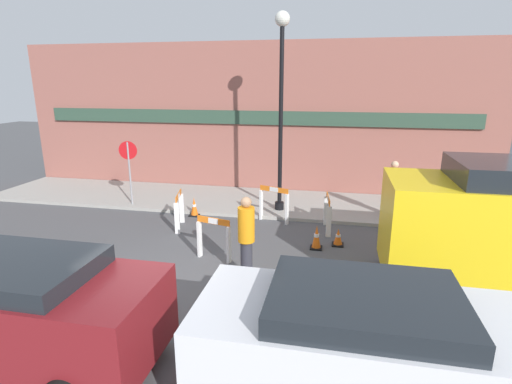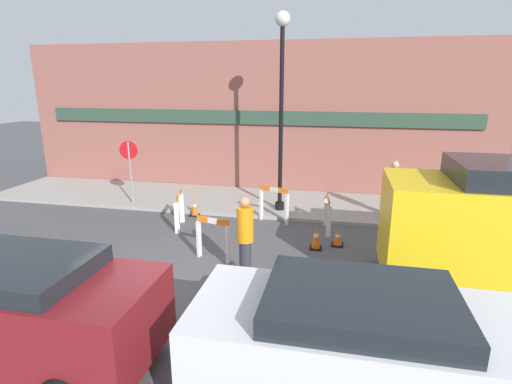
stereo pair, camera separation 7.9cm
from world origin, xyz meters
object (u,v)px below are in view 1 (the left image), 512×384
object	(u,v)px
streetlamp_post	(281,89)
stop_sign	(129,162)
parked_car_1	(17,305)
person_worker	(246,236)
person_pedestrian	(393,187)
parked_car_2	(361,347)

from	to	relation	value
streetlamp_post	stop_sign	world-z (taller)	streetlamp_post
streetlamp_post	stop_sign	size ratio (longest dim) A/B	2.80
streetlamp_post	parked_car_1	bearing A→B (deg)	-109.05
stop_sign	person_worker	bearing A→B (deg)	128.26
stop_sign	person_pedestrian	world-z (taller)	stop_sign
person_worker	person_pedestrian	xyz separation A→B (m)	(3.46, 4.71, 0.02)
person_pedestrian	parked_car_2	distance (m)	8.00
person_pedestrian	parked_car_2	bearing A→B (deg)	99.69
stop_sign	parked_car_2	size ratio (longest dim) A/B	0.52
parked_car_1	parked_car_2	bearing A→B (deg)	0.00
streetlamp_post	parked_car_1	world-z (taller)	streetlamp_post
stop_sign	parked_car_2	world-z (taller)	stop_sign
person_worker	parked_car_2	distance (m)	3.86
person_worker	person_pedestrian	world-z (taller)	person_worker
person_worker	parked_car_1	bearing A→B (deg)	130.14
parked_car_1	parked_car_2	world-z (taller)	parked_car_2
stop_sign	person_worker	distance (m)	6.56
person_pedestrian	parked_car_1	distance (m)	10.01
person_pedestrian	parked_car_1	xyz separation A→B (m)	(-6.15, -7.90, -0.07)
person_pedestrian	parked_car_1	bearing A→B (deg)	71.03
parked_car_1	parked_car_2	xyz separation A→B (m)	(4.86, 0.00, 0.03)
parked_car_2	stop_sign	bearing A→B (deg)	133.65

